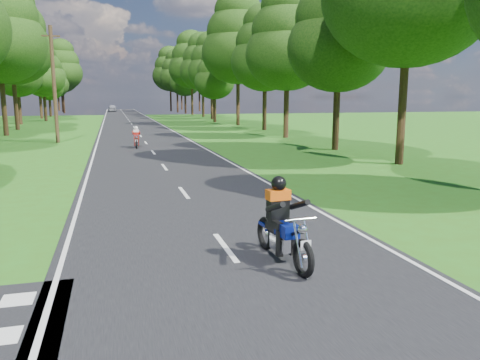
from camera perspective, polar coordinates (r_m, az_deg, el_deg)
name	(u,v)px	position (r m, az deg, el deg)	size (l,w,h in m)	color
ground	(252,283)	(8.32, 1.48, -12.49)	(160.00, 160.00, 0.00)	#2F6116
main_road	(132,124)	(57.49, -13.08, 6.66)	(7.00, 140.00, 0.02)	black
road_markings	(131,125)	(55.61, -13.14, 6.57)	(7.40, 140.00, 0.01)	silver
treeline	(137,59)	(67.71, -12.48, 14.15)	(40.00, 115.35, 14.78)	black
telegraph_pole	(54,84)	(35.57, -21.73, 10.81)	(1.20, 0.26, 8.00)	#382616
rider_near_blue	(283,220)	(9.07, 5.29, -4.91)	(0.67, 2.01, 1.67)	navy
rider_far_red	(136,137)	(30.44, -12.52, 5.15)	(0.54, 1.62, 1.35)	#A9240D
distant_car	(112,108)	(107.87, -15.31, 8.46)	(1.79, 4.45, 1.52)	#B3B5BB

